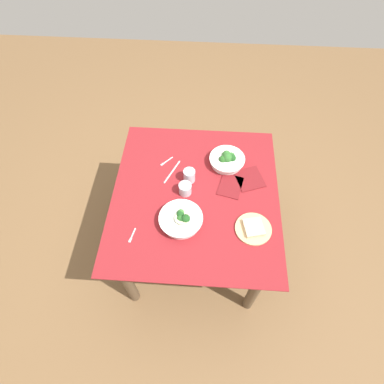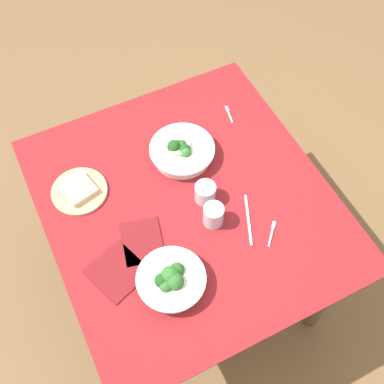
{
  "view_description": "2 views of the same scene",
  "coord_description": "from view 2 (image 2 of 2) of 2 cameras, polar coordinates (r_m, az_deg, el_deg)",
  "views": [
    {
      "loc": [
        1.1,
        0.05,
        2.34
      ],
      "look_at": [
        -0.02,
        -0.02,
        0.71
      ],
      "focal_mm": 29.06,
      "sensor_mm": 36.0,
      "label": 1
    },
    {
      "loc": [
        -0.87,
        0.41,
        2.3
      ],
      "look_at": [
        0.03,
        -0.03,
        0.71
      ],
      "focal_mm": 45.78,
      "sensor_mm": 36.0,
      "label": 2
    }
  ],
  "objects": [
    {
      "name": "ground_plane",
      "position": [
        2.49,
        -0.38,
        -9.52
      ],
      "size": [
        6.0,
        6.0,
        0.0
      ],
      "primitive_type": "plane",
      "color": "brown"
    },
    {
      "name": "dining_table",
      "position": [
        1.96,
        -0.47,
        -2.78
      ],
      "size": [
        1.16,
        1.05,
        0.71
      ],
      "color": "maroon",
      "rests_on": "ground_plane"
    },
    {
      "name": "broccoli_bowl_far",
      "position": [
        1.68,
        -2.44,
        -10.22
      ],
      "size": [
        0.24,
        0.24,
        0.1
      ],
      "color": "white",
      "rests_on": "dining_table"
    },
    {
      "name": "broccoli_bowl_near",
      "position": [
        1.95,
        -1.2,
        4.78
      ],
      "size": [
        0.26,
        0.26,
        0.09
      ],
      "color": "white",
      "rests_on": "dining_table"
    },
    {
      "name": "bread_side_plate",
      "position": [
        1.92,
        -13.02,
        0.19
      ],
      "size": [
        0.22,
        0.22,
        0.04
      ],
      "color": "#D6B27A",
      "rests_on": "dining_table"
    },
    {
      "name": "water_glass_center",
      "position": [
        1.84,
        1.55,
        -0.07
      ],
      "size": [
        0.08,
        0.08,
        0.08
      ],
      "primitive_type": "cylinder",
      "color": "silver",
      "rests_on": "dining_table"
    },
    {
      "name": "water_glass_side",
      "position": [
        1.78,
        2.51,
        -2.69
      ],
      "size": [
        0.08,
        0.08,
        0.09
      ],
      "primitive_type": "cylinder",
      "color": "silver",
      "rests_on": "dining_table"
    },
    {
      "name": "fork_by_far_bowl",
      "position": [
        2.12,
        4.32,
        9.1
      ],
      "size": [
        0.09,
        0.03,
        0.0
      ],
      "rotation": [
        0.0,
        0.0,
        6.07
      ],
      "color": "#B7B7BC",
      "rests_on": "dining_table"
    },
    {
      "name": "fork_by_near_bowl",
      "position": [
        1.82,
        9.28,
        -4.69
      ],
      "size": [
        0.09,
        0.08,
        0.0
      ],
      "rotation": [
        0.0,
        0.0,
        5.54
      ],
      "color": "#B7B7BC",
      "rests_on": "dining_table"
    },
    {
      "name": "table_knife_left",
      "position": [
        1.83,
        6.58,
        -3.22
      ],
      "size": [
        0.2,
        0.09,
        0.0
      ],
      "primitive_type": "cube",
      "rotation": [
        0.0,
        0.0,
        5.87
      ],
      "color": "#B7B7BC",
      "rests_on": "dining_table"
    },
    {
      "name": "napkin_folded_upper",
      "position": [
        1.75,
        -8.67,
        -9.12
      ],
      "size": [
        0.22,
        0.22,
        0.01
      ],
      "primitive_type": "cube",
      "rotation": [
        0.0,
        0.0,
        0.35
      ],
      "color": "maroon",
      "rests_on": "dining_table"
    },
    {
      "name": "napkin_folded_lower",
      "position": [
        1.78,
        -5.79,
        -5.77
      ],
      "size": [
        0.21,
        0.18,
        0.01
      ],
      "primitive_type": "cube",
      "rotation": [
        0.0,
        0.0,
        -0.24
      ],
      "color": "maroon",
      "rests_on": "dining_table"
    }
  ]
}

